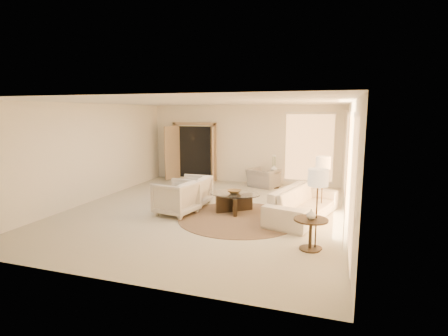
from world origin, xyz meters
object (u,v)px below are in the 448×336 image
(armchair_right, at_px, (176,196))
(side_table, at_px, (274,178))
(accent_chair, at_px, (263,175))
(floor_lamp_near, at_px, (323,165))
(sofa, at_px, (303,203))
(side_vase, at_px, (274,168))
(end_vase, at_px, (311,214))
(bowl, at_px, (234,192))
(armchair_left, at_px, (193,189))
(coffee_table, at_px, (234,200))
(floor_lamp_far, at_px, (318,181))
(end_table, at_px, (311,229))

(armchair_right, height_order, side_table, armchair_right)
(accent_chair, bearing_deg, floor_lamp_near, 147.86)
(sofa, xyz_separation_m, side_vase, (-1.28, 3.22, 0.29))
(armchair_right, xyz_separation_m, accent_chair, (1.43, 3.87, -0.05))
(end_vase, bearing_deg, accent_chair, 110.77)
(sofa, bearing_deg, accent_chair, 42.44)
(bowl, xyz_separation_m, side_vase, (0.46, 3.20, 0.13))
(floor_lamp_near, relative_size, side_vase, 6.72)
(armchair_left, relative_size, coffee_table, 0.54)
(floor_lamp_far, height_order, side_vase, floor_lamp_far)
(coffee_table, height_order, bowl, bowl)
(armchair_right, height_order, floor_lamp_far, floor_lamp_far)
(side_vase, bearing_deg, floor_lamp_near, -58.76)
(floor_lamp_near, relative_size, bowl, 4.18)
(accent_chair, height_order, side_table, accent_chair)
(floor_lamp_far, bearing_deg, coffee_table, 138.41)
(end_vase, bearing_deg, armchair_right, 158.82)
(sofa, relative_size, side_vase, 11.53)
(accent_chair, xyz_separation_m, end_table, (1.97, -5.19, -0.01))
(side_vase, bearing_deg, floor_lamp_far, -71.70)
(end_vase, bearing_deg, floor_lamp_far, 39.50)
(bowl, relative_size, side_vase, 1.61)
(sofa, height_order, end_vase, end_vase)
(end_table, bearing_deg, floor_lamp_far, 39.50)
(accent_chair, xyz_separation_m, end_vase, (1.97, -5.19, 0.27))
(armchair_left, bearing_deg, armchair_right, -2.46)
(armchair_left, bearing_deg, side_table, 149.40)
(end_table, bearing_deg, side_table, 107.14)
(bowl, bearing_deg, sofa, -0.64)
(floor_lamp_far, bearing_deg, floor_lamp_near, 90.00)
(accent_chair, distance_m, floor_lamp_near, 3.56)
(side_table, distance_m, side_vase, 0.33)
(armchair_left, xyz_separation_m, end_table, (3.35, -2.26, -0.04))
(coffee_table, distance_m, floor_lamp_near, 2.39)
(armchair_right, distance_m, end_vase, 3.65)
(armchair_left, distance_m, armchair_right, 0.95)
(sofa, height_order, floor_lamp_near, floor_lamp_near)
(coffee_table, relative_size, end_vase, 8.75)
(side_vase, bearing_deg, coffee_table, -98.19)
(armchair_right, bearing_deg, side_table, 166.87)
(side_table, bearing_deg, sofa, -68.36)
(sofa, relative_size, accent_chair, 2.64)
(end_vase, relative_size, side_vase, 0.86)
(accent_chair, bearing_deg, armchair_right, 91.19)
(end_vase, bearing_deg, side_table, 107.14)
(sofa, bearing_deg, coffee_table, 104.75)
(armchair_right, relative_size, end_table, 1.48)
(coffee_table, relative_size, side_table, 2.97)
(armchair_left, relative_size, side_table, 1.61)
(side_table, relative_size, floor_lamp_near, 0.38)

